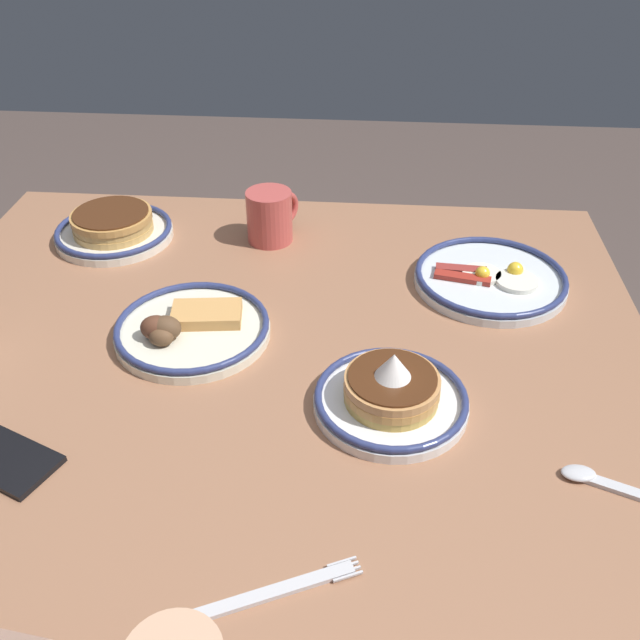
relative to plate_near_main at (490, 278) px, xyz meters
name	(u,v)px	position (x,y,z in m)	size (l,w,h in m)	color
ground_plane	(282,632)	(0.34, 0.20, -0.74)	(6.00, 6.00, 0.00)	brown
dining_table	(269,406)	(0.34, 0.20, -0.12)	(1.13, 0.97, 0.73)	#9A684B
plate_near_main	(490,278)	(0.00, 0.00, 0.00)	(0.25, 0.25, 0.04)	silver
plate_center_pancakes	(191,328)	(0.46, 0.18, 0.00)	(0.23, 0.23, 0.05)	silver
plate_far_companion	(113,228)	(0.66, -0.11, 0.01)	(0.21, 0.21, 0.05)	silver
plate_far_side	(391,394)	(0.16, 0.31, 0.01)	(0.20, 0.20, 0.09)	white
coffee_mug	(271,215)	(0.38, -0.12, 0.04)	(0.09, 0.10, 0.09)	#BF4C47
cell_phone	(0,457)	(0.63, 0.44, -0.01)	(0.14, 0.07, 0.01)	black
fork_near	(275,592)	(0.28, 0.59, -0.01)	(0.17, 0.09, 0.01)	silver
tea_spoon	(621,488)	(-0.10, 0.43, -0.01)	(0.18, 0.08, 0.01)	silver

